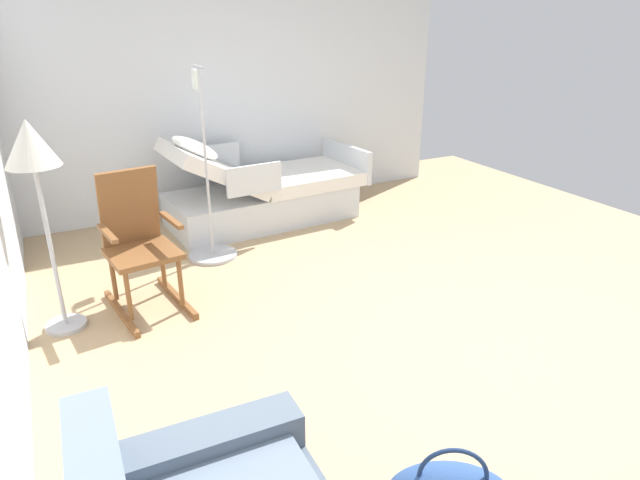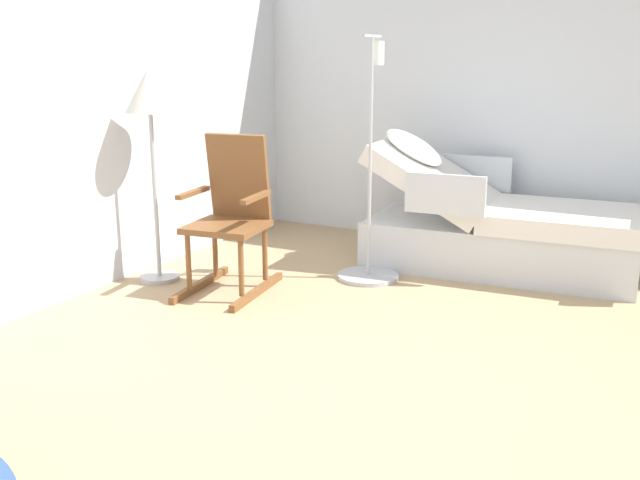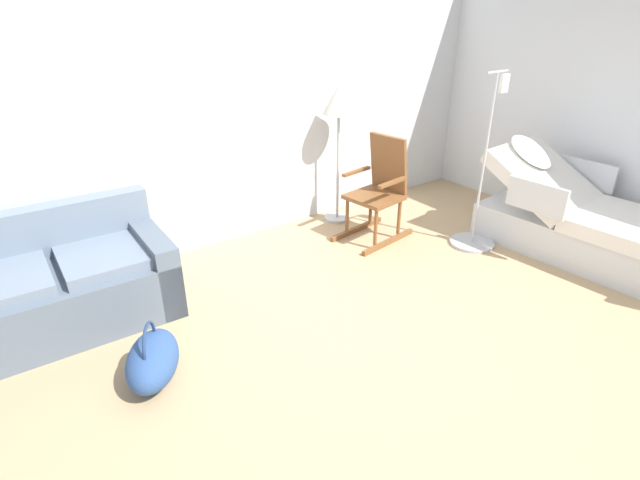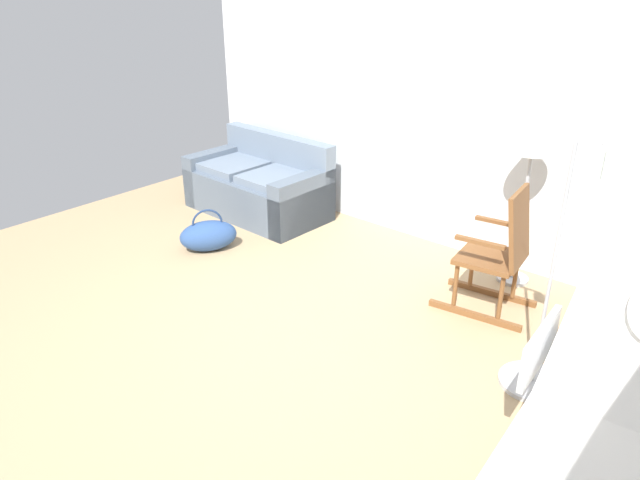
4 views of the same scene
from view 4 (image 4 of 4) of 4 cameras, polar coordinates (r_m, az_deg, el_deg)
name	(u,v)px [view 4 (image 4 of 4)]	position (r m, az deg, el deg)	size (l,w,h in m)	color
ground_plane	(271,345)	(4.50, -4.71, -10.04)	(7.42, 7.42, 0.00)	tan
back_wall	(450,110)	(5.80, 12.38, 12.12)	(6.13, 0.10, 2.70)	silver
hospital_bed	(611,466)	(3.47, 26.16, -18.89)	(1.11, 2.12, 1.05)	silver
couch	(259,187)	(6.75, -5.85, 5.11)	(1.62, 0.90, 0.85)	slate
rocking_chair	(499,254)	(4.89, 16.80, -1.27)	(0.82, 0.57, 1.05)	brown
floor_lamp	(532,147)	(5.18, 19.70, 8.40)	(0.34, 0.34, 1.48)	#B2B5BA
duffel_bag	(208,235)	(5.95, -10.65, 0.44)	(0.56, 0.64, 0.43)	#2D4C84
iv_pole	(538,354)	(4.23, 20.19, -10.18)	(0.44, 0.44, 1.69)	#B2B5BA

